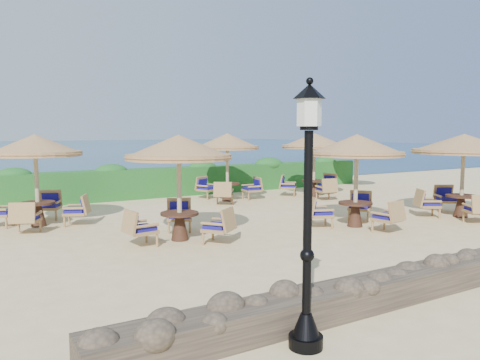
% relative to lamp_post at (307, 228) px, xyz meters
% --- Properties ---
extents(ground, '(120.00, 120.00, 0.00)m').
position_rel_lamp_post_xyz_m(ground, '(4.80, 6.80, -1.55)').
color(ground, beige).
rests_on(ground, ground).
extents(sea, '(160.00, 160.00, 0.00)m').
position_rel_lamp_post_xyz_m(sea, '(4.80, 76.80, -1.55)').
color(sea, navy).
rests_on(sea, ground).
extents(hedge, '(18.00, 0.90, 1.20)m').
position_rel_lamp_post_xyz_m(hedge, '(4.80, 14.00, -0.95)').
color(hedge, '#19501E').
rests_on(hedge, ground).
extents(lamp_post, '(0.44, 0.44, 3.31)m').
position_rel_lamp_post_xyz_m(lamp_post, '(0.00, 0.00, 0.00)').
color(lamp_post, black).
rests_on(lamp_post, ground).
extents(extra_parasol, '(2.30, 2.30, 2.41)m').
position_rel_lamp_post_xyz_m(extra_parasol, '(12.60, 12.00, 0.62)').
color(extra_parasol, tan).
rests_on(extra_parasol, ground).
extents(cafe_set_0, '(2.77, 2.76, 2.65)m').
position_rel_lamp_post_xyz_m(cafe_set_0, '(0.93, 6.27, 0.33)').
color(cafe_set_0, tan).
rests_on(cafe_set_0, ground).
extents(cafe_set_1, '(2.77, 2.77, 2.65)m').
position_rel_lamp_post_xyz_m(cafe_set_1, '(5.96, 5.29, 0.33)').
color(cafe_set_1, tan).
rests_on(cafe_set_1, ground).
extents(cafe_set_2, '(3.18, 3.18, 2.65)m').
position_rel_lamp_post_xyz_m(cafe_set_2, '(9.95, 4.68, 0.36)').
color(cafe_set_2, tan).
rests_on(cafe_set_2, ground).
extents(cafe_set_3, '(2.85, 2.85, 2.65)m').
position_rel_lamp_post_xyz_m(cafe_set_3, '(-1.92, 9.94, 0.22)').
color(cafe_set_3, tan).
rests_on(cafe_set_3, ground).
extents(cafe_set_4, '(2.68, 2.76, 2.65)m').
position_rel_lamp_post_xyz_m(cafe_set_4, '(5.17, 11.49, 0.28)').
color(cafe_set_4, tan).
rests_on(cafe_set_4, ground).
extents(cafe_set_5, '(2.80, 2.80, 2.65)m').
position_rel_lamp_post_xyz_m(cafe_set_5, '(8.85, 10.69, 0.34)').
color(cafe_set_5, tan).
rests_on(cafe_set_5, ground).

